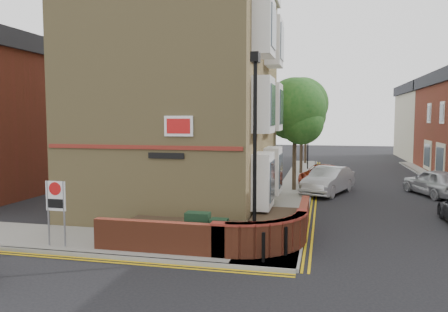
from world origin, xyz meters
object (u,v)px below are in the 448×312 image
Objects in this scene: zone_sign at (56,201)px; silver_car_near at (328,180)px; utility_cabinet_large at (198,230)px; lamppost at (255,152)px.

silver_car_near is at bearing 55.62° from zone_sign.
utility_cabinet_large is 0.25× the size of silver_car_near.
zone_sign is (-6.60, -0.70, -1.70)m from lamppost.
lamppost reaches higher than utility_cabinet_large.
lamppost reaches higher than silver_car_near.
utility_cabinet_large is at bearing 9.69° from zone_sign.
zone_sign reaches higher than silver_car_near.
lamppost reaches higher than zone_sign.
silver_car_near is (8.98, 13.13, -0.86)m from zone_sign.
zone_sign is 0.46× the size of silver_car_near.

